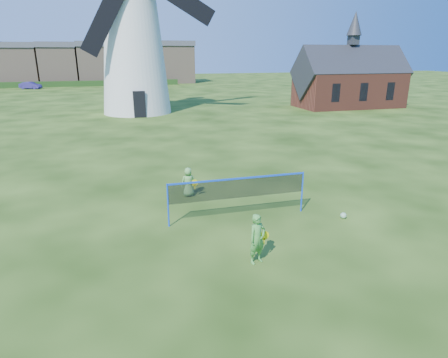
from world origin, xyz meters
TOP-DOWN VIEW (x-y plane):
  - ground at (0.00, 0.00)m, footprint 220.00×220.00m
  - windmill at (-1.07, 28.33)m, footprint 15.10×6.70m
  - chapel at (22.09, 26.65)m, footprint 11.90×5.77m
  - badminton_net at (0.69, 0.36)m, footprint 5.05×0.05m
  - player_girl at (0.27, -2.71)m, footprint 0.73×0.51m
  - player_boy at (-0.59, 3.13)m, footprint 0.67×0.44m
  - play_ball at (4.36, -0.67)m, footprint 0.22×0.22m
  - terraced_houses at (-19.26, 72.00)m, footprint 65.38×8.40m
  - hedge at (-22.00, 66.00)m, footprint 62.00×0.80m
  - car_right at (-17.04, 62.23)m, footprint 3.88×2.69m

SIDE VIEW (x-z plane):
  - ground at x=0.00m, z-range 0.00..0.00m
  - play_ball at x=4.36m, z-range 0.00..0.22m
  - hedge at x=-22.00m, z-range 0.00..1.00m
  - car_right at x=-17.04m, z-range 0.00..1.21m
  - player_boy at x=-0.59m, z-range 0.00..1.23m
  - player_girl at x=0.27m, z-range 0.00..1.47m
  - badminton_net at x=0.69m, z-range 0.36..1.91m
  - chapel at x=22.09m, z-range -2.20..7.87m
  - terraced_houses at x=-19.26m, z-range -0.09..8.23m
  - windmill at x=-1.07m, z-range -3.19..17.29m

